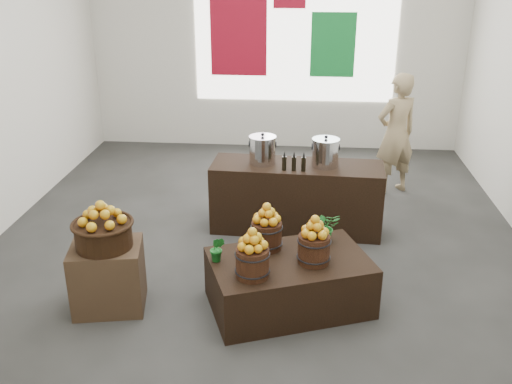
# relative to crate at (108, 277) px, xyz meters

# --- Properties ---
(ground) EXTENTS (7.00, 7.00, 0.00)m
(ground) POSITION_rel_crate_xyz_m (1.25, 1.45, -0.31)
(ground) COLOR #373734
(ground) RESTS_ON ground
(back_wall) EXTENTS (6.00, 0.04, 4.00)m
(back_wall) POSITION_rel_crate_xyz_m (1.25, 4.95, 1.69)
(back_wall) COLOR silver
(back_wall) RESTS_ON ground
(back_opening) EXTENTS (3.20, 0.02, 2.40)m
(back_opening) POSITION_rel_crate_xyz_m (1.55, 4.93, 1.69)
(back_opening) COLOR white
(back_opening) RESTS_ON back_wall
(deco_red_left) EXTENTS (0.90, 0.04, 1.40)m
(deco_red_left) POSITION_rel_crate_xyz_m (0.65, 4.92, 1.59)
(deco_red_left) COLOR maroon
(deco_red_left) RESTS_ON back_wall
(deco_green_right) EXTENTS (0.70, 0.04, 1.00)m
(deco_green_right) POSITION_rel_crate_xyz_m (2.15, 4.92, 1.39)
(deco_green_right) COLOR #137F31
(deco_green_right) RESTS_ON back_wall
(crate) EXTENTS (0.70, 0.61, 0.62)m
(crate) POSITION_rel_crate_xyz_m (0.00, 0.00, 0.00)
(crate) COLOR #483421
(crate) RESTS_ON ground
(wicker_basket) EXTENTS (0.50, 0.50, 0.23)m
(wicker_basket) POSITION_rel_crate_xyz_m (0.00, 0.00, 0.42)
(wicker_basket) COLOR black
(wicker_basket) RESTS_ON crate
(apples_in_basket) EXTENTS (0.39, 0.39, 0.21)m
(apples_in_basket) POSITION_rel_crate_xyz_m (0.00, 0.00, 0.64)
(apples_in_basket) COLOR #A41405
(apples_in_basket) RESTS_ON wicker_basket
(display_table) EXTENTS (1.62, 1.31, 0.49)m
(display_table) POSITION_rel_crate_xyz_m (1.64, 0.15, -0.07)
(display_table) COLOR black
(display_table) RESTS_ON ground
(apple_bucket_front_left) EXTENTS (0.28, 0.28, 0.26)m
(apple_bucket_front_left) POSITION_rel_crate_xyz_m (1.33, -0.17, 0.31)
(apple_bucket_front_left) COLOR #3A1F0F
(apple_bucket_front_left) RESTS_ON display_table
(apples_in_bucket_front_left) EXTENTS (0.21, 0.21, 0.19)m
(apples_in_bucket_front_left) POSITION_rel_crate_xyz_m (1.33, -0.17, 0.53)
(apples_in_bucket_front_left) COLOR #A41405
(apples_in_bucket_front_left) RESTS_ON apple_bucket_front_left
(apple_bucket_front_right) EXTENTS (0.28, 0.28, 0.26)m
(apple_bucket_front_right) POSITION_rel_crate_xyz_m (1.85, 0.11, 0.31)
(apple_bucket_front_right) COLOR #3A1F0F
(apple_bucket_front_right) RESTS_ON display_table
(apples_in_bucket_front_right) EXTENTS (0.21, 0.21, 0.19)m
(apples_in_bucket_front_right) POSITION_rel_crate_xyz_m (1.85, 0.11, 0.53)
(apples_in_bucket_front_right) COLOR #A41405
(apples_in_bucket_front_right) RESTS_ON apple_bucket_front_right
(apple_bucket_rear) EXTENTS (0.28, 0.28, 0.26)m
(apple_bucket_rear) POSITION_rel_crate_xyz_m (1.42, 0.34, 0.31)
(apple_bucket_rear) COLOR #3A1F0F
(apple_bucket_rear) RESTS_ON display_table
(apples_in_bucket_rear) EXTENTS (0.21, 0.21, 0.19)m
(apples_in_bucket_rear) POSITION_rel_crate_xyz_m (1.42, 0.34, 0.53)
(apples_in_bucket_rear) COLOR #A41405
(apples_in_bucket_rear) RESTS_ON apple_bucket_rear
(herb_garnish_right) EXTENTS (0.32, 0.30, 0.30)m
(herb_garnish_right) POSITION_rel_crate_xyz_m (1.96, 0.53, 0.33)
(herb_garnish_right) COLOR #14621D
(herb_garnish_right) RESTS_ON display_table
(herb_garnish_left) EXTENTS (0.16, 0.14, 0.25)m
(herb_garnish_left) POSITION_rel_crate_xyz_m (1.00, 0.06, 0.30)
(herb_garnish_left) COLOR #14621D
(herb_garnish_left) RESTS_ON display_table
(counter) EXTENTS (1.98, 0.72, 0.80)m
(counter) POSITION_rel_crate_xyz_m (1.67, 1.79, 0.09)
(counter) COLOR black
(counter) RESTS_ON ground
(stock_pot_left) EXTENTS (0.30, 0.30, 0.30)m
(stock_pot_left) POSITION_rel_crate_xyz_m (1.27, 1.80, 0.64)
(stock_pot_left) COLOR silver
(stock_pot_left) RESTS_ON counter
(stock_pot_center) EXTENTS (0.30, 0.30, 0.30)m
(stock_pot_center) POSITION_rel_crate_xyz_m (1.98, 1.77, 0.64)
(stock_pot_center) COLOR silver
(stock_pot_center) RESTS_ON counter
(oil_cruets) EXTENTS (0.22, 0.06, 0.22)m
(oil_cruets) POSITION_rel_crate_xyz_m (1.66, 1.59, 0.60)
(oil_cruets) COLOR black
(oil_cruets) RESTS_ON counter
(shopper) EXTENTS (0.71, 0.62, 1.63)m
(shopper) POSITION_rel_crate_xyz_m (2.95, 3.06, 0.51)
(shopper) COLOR #9A845E
(shopper) RESTS_ON ground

